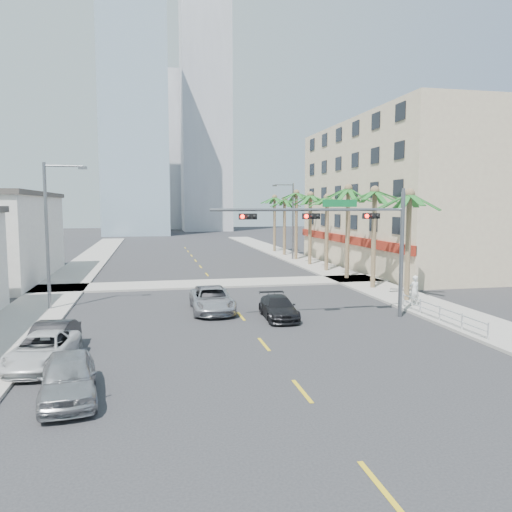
{
  "coord_description": "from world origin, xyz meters",
  "views": [
    {
      "loc": [
        -5.03,
        -18.07,
        6.44
      ],
      "look_at": [
        0.93,
        10.17,
        3.5
      ],
      "focal_mm": 35.0,
      "sensor_mm": 36.0,
      "label": 1
    }
  ],
  "objects_px": {
    "car_lane_left": "(211,299)",
    "car_lane_center": "(212,300)",
    "car_parked_far": "(42,350)",
    "traffic_signal_mast": "(350,230)",
    "car_parked_near": "(68,377)",
    "car_parked_mid": "(51,339)",
    "car_lane_right": "(278,308)",
    "pedestrian": "(414,291)"
  },
  "relations": [
    {
      "from": "car_lane_right",
      "to": "car_parked_mid",
      "type": "bearing_deg",
      "value": -155.14
    },
    {
      "from": "traffic_signal_mast",
      "to": "car_parked_near",
      "type": "bearing_deg",
      "value": -146.47
    },
    {
      "from": "car_parked_near",
      "to": "pedestrian",
      "type": "bearing_deg",
      "value": 23.54
    },
    {
      "from": "traffic_signal_mast",
      "to": "pedestrian",
      "type": "height_order",
      "value": "traffic_signal_mast"
    },
    {
      "from": "car_lane_left",
      "to": "car_lane_center",
      "type": "bearing_deg",
      "value": -94.51
    },
    {
      "from": "car_lane_left",
      "to": "car_lane_right",
      "type": "distance_m",
      "value": 4.68
    },
    {
      "from": "pedestrian",
      "to": "car_parked_mid",
      "type": "bearing_deg",
      "value": 8.15
    },
    {
      "from": "car_parked_mid",
      "to": "pedestrian",
      "type": "distance_m",
      "value": 21.27
    },
    {
      "from": "car_lane_center",
      "to": "car_lane_right",
      "type": "xyz_separation_m",
      "value": [
        3.5,
        -2.55,
        -0.11
      ]
    },
    {
      "from": "car_parked_far",
      "to": "car_parked_near",
      "type": "bearing_deg",
      "value": -61.06
    },
    {
      "from": "car_lane_center",
      "to": "car_parked_far",
      "type": "bearing_deg",
      "value": -130.83
    },
    {
      "from": "car_lane_center",
      "to": "car_parked_mid",
      "type": "bearing_deg",
      "value": -136.1
    },
    {
      "from": "car_parked_near",
      "to": "pedestrian",
      "type": "height_order",
      "value": "pedestrian"
    },
    {
      "from": "traffic_signal_mast",
      "to": "car_parked_far",
      "type": "xyz_separation_m",
      "value": [
        -15.18,
        -5.21,
        -4.41
      ]
    },
    {
      "from": "traffic_signal_mast",
      "to": "car_lane_left",
      "type": "xyz_separation_m",
      "value": [
        -7.28,
        4.19,
        -4.35
      ]
    },
    {
      "from": "car_lane_right",
      "to": "pedestrian",
      "type": "bearing_deg",
      "value": 9.0
    },
    {
      "from": "car_lane_center",
      "to": "pedestrian",
      "type": "height_order",
      "value": "pedestrian"
    },
    {
      "from": "traffic_signal_mast",
      "to": "pedestrian",
      "type": "distance_m",
      "value": 6.98
    },
    {
      "from": "traffic_signal_mast",
      "to": "car_parked_far",
      "type": "relative_size",
      "value": 2.36
    },
    {
      "from": "car_parked_mid",
      "to": "car_parked_far",
      "type": "height_order",
      "value": "car_parked_mid"
    },
    {
      "from": "traffic_signal_mast",
      "to": "car_parked_near",
      "type": "height_order",
      "value": "traffic_signal_mast"
    },
    {
      "from": "car_lane_left",
      "to": "traffic_signal_mast",
      "type": "bearing_deg",
      "value": -34.44
    },
    {
      "from": "car_parked_mid",
      "to": "car_lane_center",
      "type": "xyz_separation_m",
      "value": [
        7.84,
        7.31,
        0.05
      ]
    },
    {
      "from": "car_parked_mid",
      "to": "car_lane_right",
      "type": "bearing_deg",
      "value": 30.03
    },
    {
      "from": "car_parked_far",
      "to": "car_lane_left",
      "type": "xyz_separation_m",
      "value": [
        7.9,
        9.4,
        0.06
      ]
    },
    {
      "from": "traffic_signal_mast",
      "to": "car_parked_far",
      "type": "height_order",
      "value": "traffic_signal_mast"
    },
    {
      "from": "car_lane_left",
      "to": "car_parked_mid",
      "type": "bearing_deg",
      "value": -139.45
    },
    {
      "from": "traffic_signal_mast",
      "to": "car_lane_left",
      "type": "bearing_deg",
      "value": 150.07
    },
    {
      "from": "car_lane_center",
      "to": "car_lane_left",
      "type": "bearing_deg",
      "value": 90.9
    },
    {
      "from": "car_lane_left",
      "to": "pedestrian",
      "type": "height_order",
      "value": "pedestrian"
    },
    {
      "from": "car_parked_far",
      "to": "car_lane_right",
      "type": "xyz_separation_m",
      "value": [
        11.4,
        6.3,
        -0.02
      ]
    },
    {
      "from": "traffic_signal_mast",
      "to": "car_lane_center",
      "type": "height_order",
      "value": "traffic_signal_mast"
    },
    {
      "from": "car_lane_left",
      "to": "pedestrian",
      "type": "xyz_separation_m",
      "value": [
        12.6,
        -2.0,
        0.39
      ]
    },
    {
      "from": "car_parked_far",
      "to": "car_lane_right",
      "type": "relative_size",
      "value": 1.08
    },
    {
      "from": "car_parked_near",
      "to": "car_lane_right",
      "type": "xyz_separation_m",
      "value": [
        9.83,
        10.11,
        -0.13
      ]
    },
    {
      "from": "car_lane_left",
      "to": "car_lane_right",
      "type": "relative_size",
      "value": 0.99
    },
    {
      "from": "traffic_signal_mast",
      "to": "car_lane_right",
      "type": "height_order",
      "value": "traffic_signal_mast"
    },
    {
      "from": "car_parked_far",
      "to": "pedestrian",
      "type": "relative_size",
      "value": 2.47
    },
    {
      "from": "car_lane_right",
      "to": "car_lane_left",
      "type": "bearing_deg",
      "value": 140.57
    },
    {
      "from": "car_parked_far",
      "to": "car_lane_center",
      "type": "xyz_separation_m",
      "value": [
        7.9,
        8.86,
        0.09
      ]
    },
    {
      "from": "car_lane_center",
      "to": "car_lane_right",
      "type": "height_order",
      "value": "car_lane_center"
    },
    {
      "from": "car_parked_mid",
      "to": "car_lane_right",
      "type": "xyz_separation_m",
      "value": [
        11.34,
        4.75,
        -0.06
      ]
    }
  ]
}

